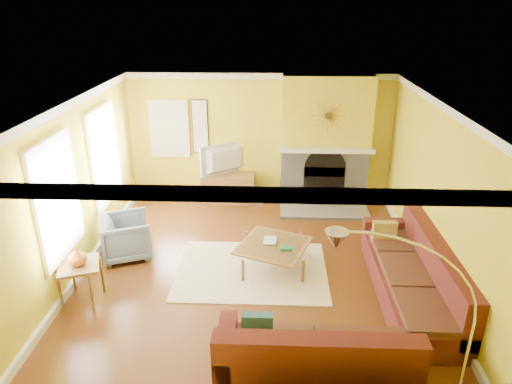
{
  "coord_description": "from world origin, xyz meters",
  "views": [
    {
      "loc": [
        0.29,
        -6.26,
        4.06
      ],
      "look_at": [
        0.02,
        0.4,
        1.23
      ],
      "focal_mm": 32.0,
      "sensor_mm": 36.0,
      "label": 1
    }
  ],
  "objects_px": {
    "armchair": "(126,237)",
    "side_table": "(82,282)",
    "arc_lamp": "(405,338)",
    "media_console": "(228,188)",
    "sectional_sofa": "(339,283)",
    "coffee_table": "(273,255)"
  },
  "relations": [
    {
      "from": "side_table",
      "to": "arc_lamp",
      "type": "bearing_deg",
      "value": -26.08
    },
    {
      "from": "sectional_sofa",
      "to": "arc_lamp",
      "type": "xyz_separation_m",
      "value": [
        0.33,
        -1.87,
        0.67
      ]
    },
    {
      "from": "arc_lamp",
      "to": "coffee_table",
      "type": "bearing_deg",
      "value": 112.61
    },
    {
      "from": "sectional_sofa",
      "to": "armchair",
      "type": "bearing_deg",
      "value": 158.36
    },
    {
      "from": "coffee_table",
      "to": "media_console",
      "type": "height_order",
      "value": "media_console"
    },
    {
      "from": "media_console",
      "to": "arc_lamp",
      "type": "bearing_deg",
      "value": -68.19
    },
    {
      "from": "sectional_sofa",
      "to": "coffee_table",
      "type": "bearing_deg",
      "value": 129.17
    },
    {
      "from": "coffee_table",
      "to": "arc_lamp",
      "type": "bearing_deg",
      "value": -67.39
    },
    {
      "from": "sectional_sofa",
      "to": "side_table",
      "type": "bearing_deg",
      "value": 178.65
    },
    {
      "from": "sectional_sofa",
      "to": "arc_lamp",
      "type": "relative_size",
      "value": 1.58
    },
    {
      "from": "armchair",
      "to": "arc_lamp",
      "type": "relative_size",
      "value": 0.36
    },
    {
      "from": "coffee_table",
      "to": "side_table",
      "type": "xyz_separation_m",
      "value": [
        -2.75,
        -1.03,
        0.1
      ]
    },
    {
      "from": "sectional_sofa",
      "to": "arc_lamp",
      "type": "height_order",
      "value": "arc_lamp"
    },
    {
      "from": "sectional_sofa",
      "to": "coffee_table",
      "type": "relative_size",
      "value": 3.44
    },
    {
      "from": "arc_lamp",
      "to": "armchair",
      "type": "bearing_deg",
      "value": 139.22
    },
    {
      "from": "armchair",
      "to": "side_table",
      "type": "bearing_deg",
      "value": 146.94
    },
    {
      "from": "media_console",
      "to": "side_table",
      "type": "height_order",
      "value": "media_console"
    },
    {
      "from": "media_console",
      "to": "arc_lamp",
      "type": "distance_m",
      "value": 6.05
    },
    {
      "from": "side_table",
      "to": "arc_lamp",
      "type": "xyz_separation_m",
      "value": [
        3.99,
        -1.95,
        0.81
      ]
    },
    {
      "from": "side_table",
      "to": "arc_lamp",
      "type": "height_order",
      "value": "arc_lamp"
    },
    {
      "from": "sectional_sofa",
      "to": "media_console",
      "type": "bearing_deg",
      "value": 117.13
    },
    {
      "from": "sectional_sofa",
      "to": "media_console",
      "type": "distance_m",
      "value": 4.16
    }
  ]
}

